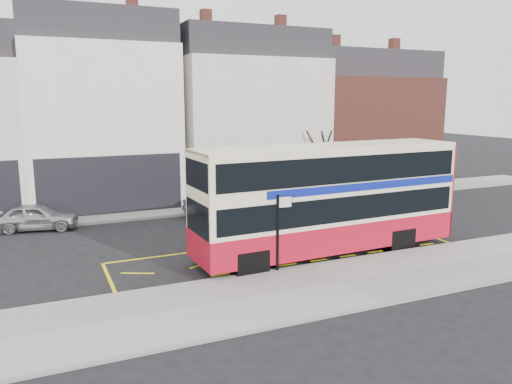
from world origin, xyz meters
name	(u,v)px	position (x,y,z in m)	size (l,w,h in m)	color
ground	(308,265)	(0.00, 0.00, 0.00)	(120.00, 120.00, 0.00)	black
pavement	(342,283)	(0.00, -2.30, 0.07)	(40.00, 4.00, 0.15)	#989690
kerb	(313,266)	(0.00, -0.38, 0.07)	(40.00, 0.15, 0.15)	gray
far_pavement	(212,206)	(0.00, 11.00, 0.07)	(50.00, 3.00, 0.15)	#989690
road_markings	(288,253)	(0.00, 1.60, 0.01)	(14.00, 3.40, 0.01)	yellow
terrace_left	(99,112)	(-5.50, 14.99, 5.32)	(8.00, 8.01, 11.80)	white
terrace_green_shop	(242,115)	(3.50, 14.99, 5.07)	(9.00, 8.01, 11.30)	white
terrace_right	(357,120)	(12.50, 14.99, 4.57)	(9.00, 8.01, 10.30)	brown
double_decker_bus	(329,197)	(1.41, 0.90, 2.28)	(10.96, 2.94, 4.34)	#FCECC0
bus_stop_post	(279,225)	(-1.44, -0.46, 1.80)	(0.67, 0.17, 2.71)	black
car_silver	(36,217)	(-9.23, 9.54, 0.64)	(1.52, 3.78, 1.29)	#AAAAAF
car_grey	(219,204)	(-0.27, 9.07, 0.61)	(1.29, 3.69, 1.22)	#474850
car_white	(316,193)	(5.88, 9.33, 0.66)	(1.86, 4.58, 1.33)	white
street_tree_right	(317,139)	(6.79, 10.96, 3.69)	(2.51, 2.51, 5.42)	black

